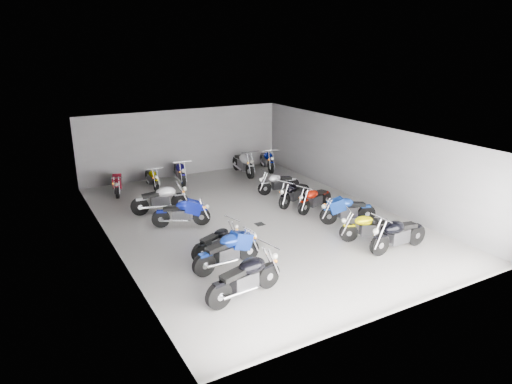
{
  "coord_description": "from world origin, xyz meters",
  "views": [
    {
      "loc": [
        -7.5,
        -13.69,
        6.16
      ],
      "look_at": [
        0.21,
        0.15,
        1.0
      ],
      "focal_mm": 32.0,
      "sensor_mm": 36.0,
      "label": 1
    }
  ],
  "objects_px": {
    "motorcycle_left_b": "(228,251)",
    "motorcycle_left_c": "(217,241)",
    "motorcycle_left_e": "(182,213)",
    "motorcycle_right_f": "(278,183)",
    "motorcycle_left_f": "(161,199)",
    "motorcycle_back_b": "(152,178)",
    "motorcycle_right_d": "(315,199)",
    "motorcycle_back_c": "(180,172)",
    "motorcycle_right_c": "(347,210)",
    "motorcycle_back_f": "(267,160)",
    "motorcycle_right_e": "(294,193)",
    "motorcycle_back_e": "(243,163)",
    "motorcycle_right_b": "(369,227)",
    "drain_grate": "(260,224)",
    "motorcycle_back_a": "(118,183)",
    "motorcycle_right_a": "(398,234)",
    "motorcycle_left_a": "(245,278)"
  },
  "relations": [
    {
      "from": "motorcycle_left_e",
      "to": "motorcycle_left_c",
      "type": "bearing_deg",
      "value": 23.67
    },
    {
      "from": "motorcycle_right_b",
      "to": "motorcycle_back_a",
      "type": "relative_size",
      "value": 0.97
    },
    {
      "from": "motorcycle_right_d",
      "to": "motorcycle_right_e",
      "type": "xyz_separation_m",
      "value": [
        -0.3,
        0.96,
        0.01
      ]
    },
    {
      "from": "motorcycle_left_f",
      "to": "motorcycle_right_d",
      "type": "xyz_separation_m",
      "value": [
        5.24,
        -2.7,
        -0.05
      ]
    },
    {
      "from": "drain_grate",
      "to": "motorcycle_left_c",
      "type": "bearing_deg",
      "value": -147.38
    },
    {
      "from": "motorcycle_left_c",
      "to": "motorcycle_left_e",
      "type": "distance_m",
      "value": 2.71
    },
    {
      "from": "motorcycle_right_c",
      "to": "motorcycle_back_f",
      "type": "relative_size",
      "value": 0.94
    },
    {
      "from": "motorcycle_right_a",
      "to": "motorcycle_right_e",
      "type": "relative_size",
      "value": 1.16
    },
    {
      "from": "motorcycle_left_b",
      "to": "motorcycle_right_e",
      "type": "height_order",
      "value": "motorcycle_left_b"
    },
    {
      "from": "motorcycle_left_e",
      "to": "motorcycle_back_c",
      "type": "bearing_deg",
      "value": -178.39
    },
    {
      "from": "motorcycle_left_c",
      "to": "motorcycle_right_b",
      "type": "distance_m",
      "value": 4.97
    },
    {
      "from": "drain_grate",
      "to": "motorcycle_left_b",
      "type": "distance_m",
      "value": 3.5
    },
    {
      "from": "motorcycle_left_e",
      "to": "motorcycle_right_c",
      "type": "height_order",
      "value": "motorcycle_right_c"
    },
    {
      "from": "motorcycle_right_d",
      "to": "motorcycle_back_a",
      "type": "height_order",
      "value": "motorcycle_back_a"
    },
    {
      "from": "motorcycle_back_a",
      "to": "motorcycle_back_b",
      "type": "xyz_separation_m",
      "value": [
        1.53,
        0.2,
        -0.03
      ]
    },
    {
      "from": "motorcycle_back_a",
      "to": "motorcycle_right_c",
      "type": "bearing_deg",
      "value": 147.49
    },
    {
      "from": "motorcycle_left_b",
      "to": "motorcycle_right_d",
      "type": "distance_m",
      "value": 5.67
    },
    {
      "from": "motorcycle_left_b",
      "to": "motorcycle_right_f",
      "type": "distance_m",
      "value": 7.12
    },
    {
      "from": "motorcycle_back_c",
      "to": "motorcycle_back_f",
      "type": "xyz_separation_m",
      "value": [
        4.68,
        0.0,
        0.0
      ]
    },
    {
      "from": "motorcycle_left_a",
      "to": "motorcycle_back_b",
      "type": "xyz_separation_m",
      "value": [
        0.71,
        10.33,
        -0.1
      ]
    },
    {
      "from": "drain_grate",
      "to": "motorcycle_back_c",
      "type": "relative_size",
      "value": 0.15
    },
    {
      "from": "motorcycle_left_a",
      "to": "motorcycle_right_f",
      "type": "relative_size",
      "value": 1.17
    },
    {
      "from": "motorcycle_left_b",
      "to": "motorcycle_right_d",
      "type": "bearing_deg",
      "value": 109.89
    },
    {
      "from": "motorcycle_left_f",
      "to": "motorcycle_back_b",
      "type": "bearing_deg",
      "value": 175.22
    },
    {
      "from": "motorcycle_left_b",
      "to": "motorcycle_right_c",
      "type": "relative_size",
      "value": 1.1
    },
    {
      "from": "motorcycle_left_f",
      "to": "motorcycle_back_b",
      "type": "relative_size",
      "value": 1.18
    },
    {
      "from": "motorcycle_left_e",
      "to": "motorcycle_right_f",
      "type": "distance_m",
      "value": 5.16
    },
    {
      "from": "motorcycle_back_f",
      "to": "motorcycle_back_c",
      "type": "bearing_deg",
      "value": 14.62
    },
    {
      "from": "motorcycle_left_e",
      "to": "motorcycle_right_a",
      "type": "bearing_deg",
      "value": 66.09
    },
    {
      "from": "motorcycle_left_b",
      "to": "motorcycle_left_c",
      "type": "distance_m",
      "value": 0.96
    },
    {
      "from": "motorcycle_back_b",
      "to": "motorcycle_back_f",
      "type": "distance_m",
      "value": 6.03
    },
    {
      "from": "motorcycle_right_e",
      "to": "motorcycle_back_e",
      "type": "xyz_separation_m",
      "value": [
        0.27,
        4.9,
        0.09
      ]
    },
    {
      "from": "motorcycle_right_f",
      "to": "drain_grate",
      "type": "bearing_deg",
      "value": 143.65
    },
    {
      "from": "drain_grate",
      "to": "motorcycle_right_f",
      "type": "distance_m",
      "value": 3.69
    },
    {
      "from": "motorcycle_back_c",
      "to": "motorcycle_back_e",
      "type": "relative_size",
      "value": 0.9
    },
    {
      "from": "motorcycle_left_b",
      "to": "motorcycle_left_c",
      "type": "bearing_deg",
      "value": 165.88
    },
    {
      "from": "motorcycle_back_b",
      "to": "motorcycle_right_c",
      "type": "bearing_deg",
      "value": 123.77
    },
    {
      "from": "drain_grate",
      "to": "motorcycle_right_c",
      "type": "bearing_deg",
      "value": -26.77
    },
    {
      "from": "motorcycle_left_b",
      "to": "motorcycle_back_e",
      "type": "relative_size",
      "value": 0.92
    },
    {
      "from": "motorcycle_right_c",
      "to": "motorcycle_back_b",
      "type": "bearing_deg",
      "value": 50.88
    },
    {
      "from": "motorcycle_left_b",
      "to": "motorcycle_back_b",
      "type": "bearing_deg",
      "value": 169.14
    },
    {
      "from": "motorcycle_left_e",
      "to": "motorcycle_right_d",
      "type": "relative_size",
      "value": 1.02
    },
    {
      "from": "motorcycle_right_d",
      "to": "motorcycle_right_f",
      "type": "height_order",
      "value": "motorcycle_right_d"
    },
    {
      "from": "motorcycle_back_a",
      "to": "motorcycle_back_c",
      "type": "relative_size",
      "value": 0.9
    },
    {
      "from": "motorcycle_right_b",
      "to": "motorcycle_right_e",
      "type": "bearing_deg",
      "value": 25.46
    },
    {
      "from": "motorcycle_back_c",
      "to": "motorcycle_back_e",
      "type": "xyz_separation_m",
      "value": [
        3.22,
        -0.2,
        0.05
      ]
    },
    {
      "from": "motorcycle_back_f",
      "to": "motorcycle_left_f",
      "type": "bearing_deg",
      "value": 41.34
    },
    {
      "from": "motorcycle_left_e",
      "to": "motorcycle_right_c",
      "type": "bearing_deg",
      "value": 84.57
    },
    {
      "from": "motorcycle_left_b",
      "to": "motorcycle_right_b",
      "type": "bearing_deg",
      "value": 75.78
    },
    {
      "from": "motorcycle_left_a",
      "to": "motorcycle_right_b",
      "type": "relative_size",
      "value": 1.2
    }
  ]
}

